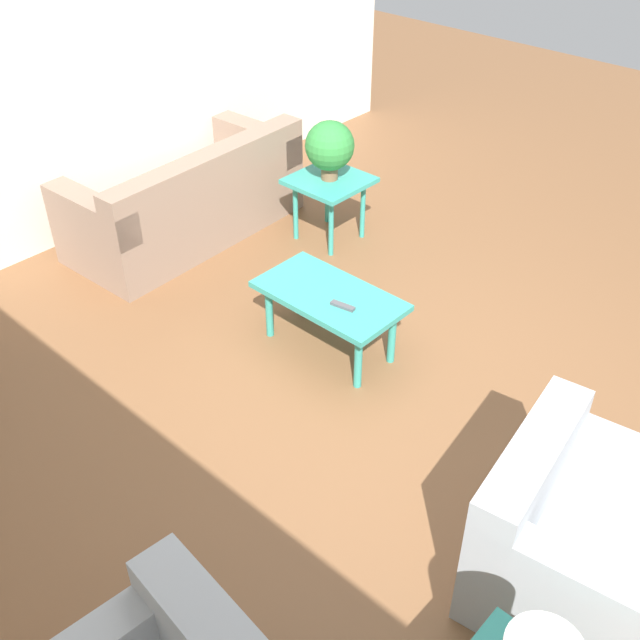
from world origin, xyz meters
name	(u,v)px	position (x,y,z in m)	size (l,w,h in m)	color
ground_plane	(376,391)	(0.00, 0.00, 0.00)	(14.00, 14.00, 0.00)	brown
wall_right	(60,65)	(3.06, 0.00, 1.35)	(0.12, 7.20, 2.70)	silver
sofa	(189,202)	(2.33, -0.47, 0.30)	(0.96, 1.96, 0.80)	gray
armchair	(580,544)	(-1.53, 0.46, 0.31)	(0.99, 1.04, 0.79)	#A8ADB2
coffee_table	(329,301)	(0.50, -0.12, 0.38)	(0.95, 0.51, 0.44)	teal
side_table_plant	(329,187)	(1.47, -1.20, 0.45)	(0.56, 0.56, 0.53)	teal
potted_plant	(330,147)	(1.47, -1.20, 0.79)	(0.38, 0.38, 0.46)	brown
remote_control	(343,306)	(0.34, -0.07, 0.45)	(0.16, 0.07, 0.02)	#4C4C51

